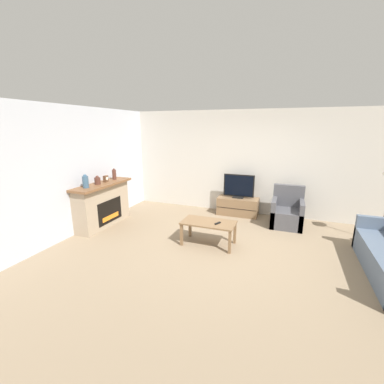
# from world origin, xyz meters

# --- Properties ---
(ground_plane) EXTENTS (24.00, 24.00, 0.00)m
(ground_plane) POSITION_xyz_m (0.00, 0.00, 0.00)
(ground_plane) COLOR #89755B
(wall_back) EXTENTS (12.00, 0.06, 2.70)m
(wall_back) POSITION_xyz_m (0.00, 2.32, 1.35)
(wall_back) COLOR beige
(wall_back) RESTS_ON ground
(wall_left) EXTENTS (0.06, 12.00, 2.70)m
(wall_left) POSITION_xyz_m (-3.26, 0.00, 1.35)
(wall_left) COLOR silver
(wall_left) RESTS_ON ground
(fireplace) EXTENTS (0.52, 1.60, 1.01)m
(fireplace) POSITION_xyz_m (-3.03, 0.16, 0.51)
(fireplace) COLOR tan
(fireplace) RESTS_ON ground
(mantel_vase_left) EXTENTS (0.12, 0.12, 0.29)m
(mantel_vase_left) POSITION_xyz_m (-3.01, -0.32, 1.15)
(mantel_vase_left) COLOR #385670
(mantel_vase_left) RESTS_ON fireplace
(mantel_vase_centre_left) EXTENTS (0.13, 0.13, 0.20)m
(mantel_vase_centre_left) POSITION_xyz_m (-3.01, 0.04, 1.10)
(mantel_vase_centre_left) COLOR #512D23
(mantel_vase_centre_left) RESTS_ON fireplace
(mantel_vase_right) EXTENTS (0.09, 0.09, 0.27)m
(mantel_vase_right) POSITION_xyz_m (-3.01, 0.64, 1.14)
(mantel_vase_right) COLOR #512D23
(mantel_vase_right) RESTS_ON fireplace
(mantel_clock) EXTENTS (0.08, 0.11, 0.15)m
(mantel_clock) POSITION_xyz_m (-3.01, 0.32, 1.09)
(mantel_clock) COLOR brown
(mantel_clock) RESTS_ON fireplace
(tv_stand) EXTENTS (1.05, 0.48, 0.46)m
(tv_stand) POSITION_xyz_m (-0.20, 2.01, 0.23)
(tv_stand) COLOR brown
(tv_stand) RESTS_ON ground
(tv) EXTENTS (0.79, 0.18, 0.62)m
(tv) POSITION_xyz_m (-0.20, 2.01, 0.75)
(tv) COLOR black
(tv) RESTS_ON tv_stand
(armchair) EXTENTS (0.70, 0.76, 0.92)m
(armchair) POSITION_xyz_m (1.03, 1.67, 0.30)
(armchair) COLOR #4C4C51
(armchair) RESTS_ON ground
(coffee_table) EXTENTS (1.04, 0.54, 0.47)m
(coffee_table) POSITION_xyz_m (-0.40, 0.04, 0.41)
(coffee_table) COLOR brown
(coffee_table) RESTS_ON ground
(remote) EXTENTS (0.10, 0.15, 0.02)m
(remote) POSITION_xyz_m (-0.21, 0.01, 0.48)
(remote) COLOR black
(remote) RESTS_ON coffee_table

